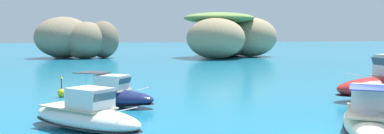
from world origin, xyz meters
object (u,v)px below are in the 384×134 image
at_px(motorboat_white, 86,116).
at_px(channel_buoy, 62,92).
at_px(motorboat_cream, 369,118).
at_px(motorboat_navy, 108,95).
at_px(islet_large, 229,39).
at_px(islet_small, 76,39).

bearing_deg(motorboat_white, channel_buoy, 97.30).
distance_m(motorboat_cream, channel_buoy, 19.47).
bearing_deg(motorboat_navy, motorboat_cream, -45.01).
distance_m(islet_large, channel_buoy, 53.07).
distance_m(motorboat_white, channel_buoy, 10.56).
relative_size(islet_small, channel_buoy, 11.45).
height_order(islet_large, motorboat_white, islet_large).
distance_m(motorboat_white, motorboat_navy, 6.29).
bearing_deg(channel_buoy, motorboat_white, -82.70).
xyz_separation_m(islet_small, motorboat_navy, (1.61, -52.40, -2.74)).
height_order(islet_small, channel_buoy, islet_small).
relative_size(motorboat_navy, channel_buoy, 4.11).
bearing_deg(islet_large, motorboat_navy, -118.47).
xyz_separation_m(islet_large, islet_small, (-27.97, 3.81, -0.01)).
xyz_separation_m(islet_large, motorboat_navy, (-26.35, -48.60, -2.75)).
height_order(motorboat_white, channel_buoy, motorboat_white).
xyz_separation_m(motorboat_white, channel_buoy, (-1.34, 10.47, -0.31)).
bearing_deg(motorboat_cream, motorboat_white, 160.78).
xyz_separation_m(islet_large, motorboat_white, (-27.81, -54.72, -2.74)).
distance_m(islet_small, motorboat_navy, 52.50).
xyz_separation_m(islet_small, motorboat_white, (0.16, -58.53, -2.73)).
xyz_separation_m(motorboat_navy, channel_buoy, (-2.79, 4.35, -0.30)).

